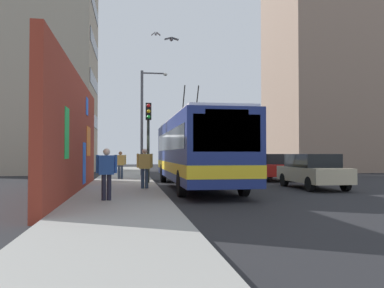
% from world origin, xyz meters
% --- Properties ---
extents(ground_plane, '(80.00, 80.00, 0.00)m').
position_xyz_m(ground_plane, '(0.00, 0.00, 0.00)').
color(ground_plane, '#232326').
extents(sidewalk_slab, '(48.00, 3.20, 0.15)m').
position_xyz_m(sidewalk_slab, '(0.00, 1.60, 0.07)').
color(sidewalk_slab, '#9E9B93').
rests_on(sidewalk_slab, ground_plane).
extents(graffiti_wall, '(13.15, 0.32, 4.62)m').
position_xyz_m(graffiti_wall, '(-4.42, 3.35, 2.31)').
color(graffiti_wall, maroon).
rests_on(graffiti_wall, ground_plane).
extents(building_far_left, '(8.51, 9.97, 17.75)m').
position_xyz_m(building_far_left, '(13.98, 9.20, 8.87)').
color(building_far_left, '#9E937F').
rests_on(building_far_left, ground_plane).
extents(building_far_right, '(9.14, 9.69, 18.03)m').
position_xyz_m(building_far_right, '(14.37, -17.00, 9.02)').
color(building_far_right, gray).
rests_on(building_far_right, ground_plane).
extents(city_bus, '(12.19, 2.64, 5.03)m').
position_xyz_m(city_bus, '(-1.84, -1.80, 1.81)').
color(city_bus, navy).
rests_on(city_bus, ground_plane).
extents(parked_car_champagne, '(4.26, 1.82, 1.58)m').
position_xyz_m(parked_car_champagne, '(-3.16, -7.00, 0.83)').
color(parked_car_champagne, '#C6B793').
rests_on(parked_car_champagne, ground_plane).
extents(parked_car_red, '(4.89, 1.90, 1.58)m').
position_xyz_m(parked_car_red, '(2.99, -7.00, 0.84)').
color(parked_car_red, '#B21E19').
rests_on(parked_car_red, ground_plane).
extents(pedestrian_midblock, '(0.22, 0.72, 1.58)m').
position_xyz_m(pedestrian_midblock, '(2.97, 1.79, 1.07)').
color(pedestrian_midblock, '#2D3F59').
rests_on(pedestrian_midblock, sidewalk_slab).
extents(pedestrian_at_curb, '(0.22, 0.67, 1.65)m').
position_xyz_m(pedestrian_at_curb, '(-3.59, 0.65, 1.12)').
color(pedestrian_at_curb, '#2D3F59').
rests_on(pedestrian_at_curb, sidewalk_slab).
extents(pedestrian_near_wall, '(0.22, 0.65, 1.61)m').
position_xyz_m(pedestrian_near_wall, '(-7.64, 1.98, 1.09)').
color(pedestrian_near_wall, '#1E1E2D').
rests_on(pedestrian_near_wall, sidewalk_slab).
extents(traffic_light, '(0.49, 0.28, 3.98)m').
position_xyz_m(traffic_light, '(-0.49, 0.35, 2.84)').
color(traffic_light, '#2D382D').
rests_on(traffic_light, sidewalk_slab).
extents(street_lamp, '(0.44, 1.80, 7.01)m').
position_xyz_m(street_lamp, '(6.43, 0.26, 4.16)').
color(street_lamp, '#4C4C51').
rests_on(street_lamp, sidewalk_slab).
extents(flying_pigeons, '(6.97, 2.75, 2.96)m').
position_xyz_m(flying_pigeons, '(-3.32, 0.49, 7.76)').
color(flying_pigeons, '#47474C').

